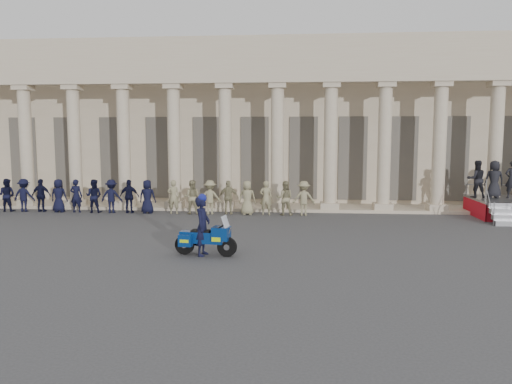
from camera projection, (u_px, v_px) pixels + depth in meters
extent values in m
plane|color=#3B3B3E|center=(229.00, 245.00, 17.21)|extent=(90.00, 90.00, 0.00)
cube|color=#BCAA8D|center=(262.00, 124.00, 31.54)|extent=(40.00, 10.00, 9.00)
cube|color=#BCAA8D|center=(253.00, 207.00, 25.91)|extent=(40.00, 2.60, 0.15)
cube|color=#BCAA8D|center=(251.00, 73.00, 24.35)|extent=(35.80, 1.00, 1.00)
cube|color=#BCAA8D|center=(251.00, 50.00, 24.23)|extent=(35.80, 1.00, 1.20)
cube|color=#BCAA8D|center=(29.00, 202.00, 26.10)|extent=(0.90, 0.90, 0.30)
cylinder|color=#BCAA8D|center=(26.00, 145.00, 25.76)|extent=(0.64, 0.64, 5.60)
cube|color=#BCAA8D|center=(23.00, 88.00, 25.43)|extent=(0.85, 0.85, 0.24)
cube|color=#BCAA8D|center=(77.00, 202.00, 25.87)|extent=(0.90, 0.90, 0.30)
cylinder|color=#BCAA8D|center=(75.00, 145.00, 25.54)|extent=(0.64, 0.64, 5.60)
cube|color=#BCAA8D|center=(72.00, 88.00, 25.21)|extent=(0.85, 0.85, 0.24)
cube|color=#BCAA8D|center=(126.00, 203.00, 25.65)|extent=(0.90, 0.90, 0.30)
cylinder|color=#BCAA8D|center=(124.00, 146.00, 25.31)|extent=(0.64, 0.64, 5.60)
cube|color=#BCAA8D|center=(122.00, 87.00, 24.98)|extent=(0.85, 0.85, 0.24)
cube|color=#BCAA8D|center=(175.00, 204.00, 25.43)|extent=(0.90, 0.90, 0.30)
cylinder|color=#BCAA8D|center=(174.00, 146.00, 25.09)|extent=(0.64, 0.64, 5.60)
cube|color=#BCAA8D|center=(173.00, 87.00, 24.76)|extent=(0.85, 0.85, 0.24)
cube|color=#BCAA8D|center=(226.00, 204.00, 25.20)|extent=(0.90, 0.90, 0.30)
cylinder|color=#BCAA8D|center=(225.00, 146.00, 24.87)|extent=(0.64, 0.64, 5.60)
cube|color=#BCAA8D|center=(225.00, 86.00, 24.53)|extent=(0.85, 0.85, 0.24)
cube|color=#BCAA8D|center=(277.00, 205.00, 24.98)|extent=(0.90, 0.90, 0.30)
cylinder|color=#BCAA8D|center=(277.00, 146.00, 24.64)|extent=(0.64, 0.64, 5.60)
cube|color=#BCAA8D|center=(278.00, 86.00, 24.31)|extent=(0.85, 0.85, 0.24)
cube|color=#BCAA8D|center=(329.00, 205.00, 24.75)|extent=(0.90, 0.90, 0.30)
cylinder|color=#BCAA8D|center=(330.00, 146.00, 24.42)|extent=(0.64, 0.64, 5.60)
cube|color=#BCAA8D|center=(331.00, 85.00, 24.09)|extent=(0.85, 0.85, 0.24)
cube|color=#BCAA8D|center=(383.00, 206.00, 24.53)|extent=(0.90, 0.90, 0.30)
cylinder|color=#BCAA8D|center=(384.00, 146.00, 24.19)|extent=(0.64, 0.64, 5.60)
cube|color=#BCAA8D|center=(386.00, 85.00, 23.86)|extent=(0.85, 0.85, 0.24)
cube|color=#BCAA8D|center=(437.00, 207.00, 24.31)|extent=(0.90, 0.90, 0.30)
cylinder|color=#BCAA8D|center=(439.00, 146.00, 23.97)|extent=(0.64, 0.64, 5.60)
cube|color=#BCAA8D|center=(442.00, 84.00, 23.64)|extent=(0.85, 0.85, 0.24)
cube|color=#BCAA8D|center=(492.00, 207.00, 24.08)|extent=(0.90, 0.90, 0.30)
cylinder|color=#BCAA8D|center=(495.00, 146.00, 23.75)|extent=(0.64, 0.64, 5.60)
cube|color=#BCAA8D|center=(499.00, 84.00, 23.41)|extent=(0.85, 0.85, 0.24)
cube|color=black|center=(24.00, 157.00, 27.95)|extent=(1.30, 0.12, 4.20)
cube|color=black|center=(69.00, 157.00, 27.73)|extent=(1.30, 0.12, 4.20)
cube|color=black|center=(114.00, 157.00, 27.51)|extent=(1.30, 0.12, 4.20)
cube|color=black|center=(160.00, 158.00, 27.28)|extent=(1.30, 0.12, 4.20)
cube|color=black|center=(207.00, 158.00, 27.06)|extent=(1.30, 0.12, 4.20)
cube|color=black|center=(255.00, 158.00, 26.83)|extent=(1.30, 0.12, 4.20)
cube|color=black|center=(303.00, 158.00, 26.61)|extent=(1.30, 0.12, 4.20)
cube|color=black|center=(353.00, 158.00, 26.39)|extent=(1.30, 0.12, 4.20)
cube|color=black|center=(403.00, 159.00, 26.16)|extent=(1.30, 0.12, 4.20)
cube|color=black|center=(454.00, 159.00, 25.94)|extent=(1.30, 0.12, 4.20)
cube|color=black|center=(505.00, 159.00, 25.71)|extent=(1.30, 0.12, 4.20)
imported|color=black|center=(7.00, 195.00, 24.74)|extent=(0.79, 0.62, 1.63)
imported|color=black|center=(24.00, 195.00, 24.66)|extent=(1.05, 0.61, 1.63)
imported|color=black|center=(41.00, 195.00, 24.59)|extent=(0.96, 0.40, 1.63)
imported|color=black|center=(59.00, 196.00, 24.51)|extent=(0.80, 0.52, 1.63)
imported|color=black|center=(76.00, 196.00, 24.43)|extent=(0.60, 0.39, 1.63)
imported|color=black|center=(94.00, 196.00, 24.36)|extent=(0.79, 0.62, 1.63)
imported|color=black|center=(112.00, 196.00, 24.28)|extent=(1.05, 0.61, 1.63)
imported|color=black|center=(129.00, 196.00, 24.20)|extent=(0.96, 0.40, 1.63)
imported|color=black|center=(147.00, 197.00, 24.13)|extent=(0.80, 0.52, 1.63)
imported|color=gray|center=(174.00, 197.00, 24.01)|extent=(0.60, 0.39, 1.63)
imported|color=gray|center=(192.00, 197.00, 23.94)|extent=(0.79, 0.62, 1.63)
imported|color=gray|center=(210.00, 197.00, 23.86)|extent=(1.05, 0.61, 1.63)
imported|color=gray|center=(229.00, 197.00, 23.78)|extent=(0.96, 0.40, 1.63)
imported|color=gray|center=(247.00, 198.00, 23.71)|extent=(0.80, 0.52, 1.63)
imported|color=gray|center=(266.00, 198.00, 23.63)|extent=(0.60, 0.39, 1.63)
imported|color=gray|center=(285.00, 198.00, 23.55)|extent=(0.79, 0.62, 1.63)
imported|color=gray|center=(304.00, 198.00, 23.47)|extent=(1.05, 0.61, 1.63)
cube|color=#AC0D1A|center=(474.00, 208.00, 23.25)|extent=(0.04, 3.04, 0.76)
cube|color=gray|center=(508.00, 223.00, 20.83)|extent=(1.10, 0.28, 0.22)
cube|color=gray|center=(506.00, 217.00, 21.09)|extent=(1.10, 0.28, 0.22)
cube|color=gray|center=(503.00, 211.00, 21.34)|extent=(1.10, 0.28, 0.22)
cube|color=gray|center=(501.00, 205.00, 21.59)|extent=(1.10, 0.28, 0.22)
cylinder|color=gray|center=(509.00, 185.00, 24.41)|extent=(4.25, 0.04, 0.04)
imported|color=black|center=(476.00, 179.00, 23.28)|extent=(0.85, 0.66, 1.75)
imported|color=black|center=(494.00, 179.00, 23.21)|extent=(0.85, 0.56, 1.75)
imported|color=black|center=(512.00, 179.00, 23.14)|extent=(0.64, 0.42, 1.75)
cylinder|color=black|center=(227.00, 247.00, 15.54)|extent=(0.63, 0.21, 0.62)
cylinder|color=black|center=(185.00, 245.00, 15.85)|extent=(0.63, 0.21, 0.62)
cube|color=navy|center=(207.00, 237.00, 15.65)|extent=(1.12, 0.53, 0.36)
cube|color=navy|center=(221.00, 233.00, 15.53)|extent=(0.58, 0.55, 0.42)
cube|color=silver|center=(221.00, 240.00, 15.56)|extent=(0.24, 0.31, 0.11)
cube|color=#B2BFCC|center=(226.00, 224.00, 15.46)|extent=(0.25, 0.45, 0.50)
cube|color=black|center=(201.00, 231.00, 15.67)|extent=(0.65, 0.40, 0.09)
cube|color=navy|center=(186.00, 234.00, 15.80)|extent=(0.37, 0.36, 0.21)
cube|color=navy|center=(185.00, 241.00, 15.50)|extent=(0.45, 0.26, 0.37)
cube|color=#C0EA0C|center=(185.00, 241.00, 15.50)|extent=(0.31, 0.26, 0.09)
cube|color=navy|center=(192.00, 237.00, 16.09)|extent=(0.45, 0.26, 0.37)
cube|color=#C0EA0C|center=(192.00, 237.00, 16.09)|extent=(0.31, 0.26, 0.09)
cylinder|color=silver|center=(195.00, 245.00, 16.01)|extent=(0.57, 0.17, 0.09)
cylinder|color=black|center=(221.00, 226.00, 15.51)|extent=(0.12, 0.65, 0.03)
imported|color=black|center=(203.00, 226.00, 15.64)|extent=(0.54, 0.74, 1.87)
sphere|color=navy|center=(202.00, 198.00, 15.54)|extent=(0.28, 0.28, 0.28)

